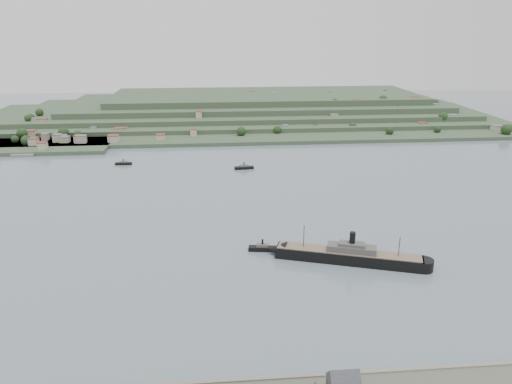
{
  "coord_description": "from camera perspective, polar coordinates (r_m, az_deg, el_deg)",
  "views": [
    {
      "loc": [
        -15.33,
        -301.3,
        127.39
      ],
      "look_at": [
        14.92,
        30.0,
        14.54
      ],
      "focal_mm": 35.0,
      "sensor_mm": 36.0,
      "label": 1
    }
  ],
  "objects": [
    {
      "name": "ground",
      "position": [
        327.48,
        -2.13,
        -4.17
      ],
      "size": [
        1400.0,
        1400.0,
        0.0
      ],
      "primitive_type": "plane",
      "color": "slate",
      "rests_on": "ground"
    },
    {
      "name": "far_peninsula",
      "position": [
        705.27,
        -1.65,
        9.3
      ],
      "size": [
        760.0,
        309.0,
        30.0
      ],
      "color": "#374F35",
      "rests_on": "ground"
    },
    {
      "name": "steamship",
      "position": [
        285.96,
        10.04,
        -7.12
      ],
      "size": [
        88.89,
        38.25,
        22.04
      ],
      "color": "black",
      "rests_on": "ground"
    },
    {
      "name": "tugboat",
      "position": [
        295.55,
        0.74,
        -6.41
      ],
      "size": [
        16.87,
        6.94,
        7.37
      ],
      "color": "black",
      "rests_on": "ground"
    },
    {
      "name": "ferry_west",
      "position": [
        489.96,
        -14.9,
        3.2
      ],
      "size": [
        15.68,
        4.54,
        5.86
      ],
      "color": "black",
      "rests_on": "ground"
    },
    {
      "name": "ferry_east",
      "position": [
        459.3,
        -1.38,
        2.84
      ],
      "size": [
        18.03,
        6.55,
        6.62
      ],
      "color": "black",
      "rests_on": "ground"
    }
  ]
}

